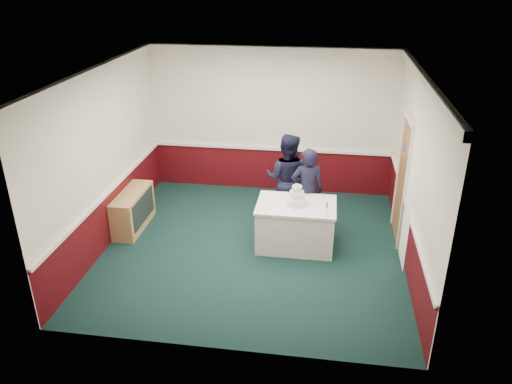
# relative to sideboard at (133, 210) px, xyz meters

# --- Properties ---
(ground) EXTENTS (5.00, 5.00, 0.00)m
(ground) POSITION_rel_sideboard_xyz_m (2.28, -0.40, -0.35)
(ground) COLOR #132E29
(ground) RESTS_ON ground
(room_shell) EXTENTS (5.00, 5.00, 3.00)m
(room_shell) POSITION_rel_sideboard_xyz_m (2.36, 0.21, 1.62)
(room_shell) COLOR silver
(room_shell) RESTS_ON ground
(sideboard) EXTENTS (0.41, 1.20, 0.70)m
(sideboard) POSITION_rel_sideboard_xyz_m (0.00, 0.00, 0.00)
(sideboard) COLOR tan
(sideboard) RESTS_ON ground
(cake_table) EXTENTS (1.32, 0.92, 0.79)m
(cake_table) POSITION_rel_sideboard_xyz_m (2.98, -0.21, 0.05)
(cake_table) COLOR white
(cake_table) RESTS_ON ground
(wedding_cake) EXTENTS (0.35, 0.35, 0.36)m
(wedding_cake) POSITION_rel_sideboard_xyz_m (2.98, -0.21, 0.55)
(wedding_cake) COLOR white
(wedding_cake) RESTS_ON cake_table
(cake_knife) EXTENTS (0.02, 0.22, 0.00)m
(cake_knife) POSITION_rel_sideboard_xyz_m (2.95, -0.41, 0.44)
(cake_knife) COLOR silver
(cake_knife) RESTS_ON cake_table
(champagne_flute) EXTENTS (0.05, 0.05, 0.21)m
(champagne_flute) POSITION_rel_sideboard_xyz_m (3.48, -0.49, 0.58)
(champagne_flute) COLOR silver
(champagne_flute) RESTS_ON cake_table
(person_man) EXTENTS (0.93, 0.78, 1.72)m
(person_man) POSITION_rel_sideboard_xyz_m (2.74, 0.67, 0.51)
(person_man) COLOR black
(person_man) RESTS_ON ground
(person_woman) EXTENTS (0.64, 0.48, 1.59)m
(person_woman) POSITION_rel_sideboard_xyz_m (3.12, 0.33, 0.44)
(person_woman) COLOR black
(person_woman) RESTS_ON ground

